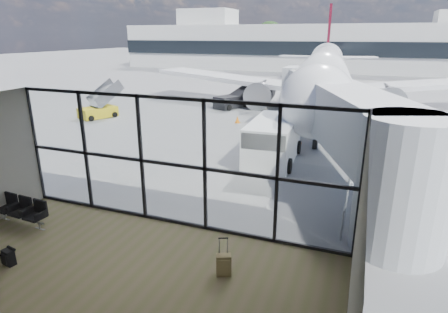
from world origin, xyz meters
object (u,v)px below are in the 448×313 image
Objects in this scene: service_van at (273,141)px; mobile_stairs at (99,111)px; suitcase at (224,265)px; airliner at (324,72)px; belt_loader at (232,101)px; seating_row at (23,209)px; backpack at (8,257)px.

service_van is 1.40× the size of mobile_stairs.
mobile_stairs reaches higher than suitcase.
belt_loader is at bearing -154.17° from airliner.
suitcase is 0.25× the size of belt_loader.
service_van is 15.17m from belt_loader.
airliner is (-0.70, 27.92, 2.71)m from suitcase.
suitcase is at bearing -46.76° from belt_loader.
mobile_stairs reaches higher than belt_loader.
seating_row is 4.10× the size of backpack.
backpack is 0.12× the size of belt_loader.
service_van is at bearing -38.30° from belt_loader.
seating_row is 0.42× the size of service_van.
suitcase is 0.30× the size of mobile_stairs.
belt_loader is (-8.09, 23.44, 0.32)m from suitcase.
backpack is 20.51m from mobile_stairs.
service_van is (-0.39, -17.92, -1.93)m from airliner.
airliner is 10.68× the size of mobile_stairs.
seating_row is 17.83m from mobile_stairs.
service_van is (6.60, 9.66, 0.59)m from seating_row.
suitcase is at bearing -19.12° from mobile_stairs.
mobile_stairs is (-8.57, -7.69, -0.09)m from belt_loader.
mobile_stairs is at bearing 123.94° from seating_row.
seating_row is at bearing 152.70° from suitcase.
suitcase is at bearing -86.10° from service_van.
mobile_stairs is (-15.96, -12.17, -2.49)m from airliner.
belt_loader is at bearing 84.27° from suitcase.
backpack is 6.23m from suitcase.
suitcase is at bearing 1.20° from seating_row.
backpack is 25.29m from belt_loader.
suitcase is 10.09m from service_van.
belt_loader is 1.21× the size of mobile_stairs.
service_van is 16.61m from mobile_stairs.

